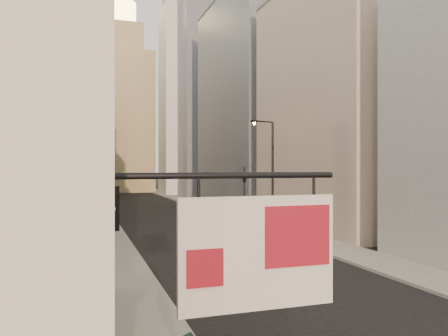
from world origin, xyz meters
The scene contains 14 objects.
sidewalk_left centered at (-6.50, 55.00, 0.07)m, with size 3.00×140.00×0.15m, color gray.
sidewalk_right centered at (6.50, 55.00, 0.07)m, with size 3.00×140.00×0.15m, color gray.
left_bldg_beige centered at (-12.00, 26.00, 8.00)m, with size 8.00×12.00×16.00m, color #BDA48F.
left_bldg_grey centered at (-12.00, 42.00, 10.00)m, with size 8.00×16.00×20.00m, color gray.
left_bldg_tan centered at (-12.00, 60.00, 8.50)m, with size 8.00×18.00×17.00m, color #978763.
left_bldg_wingrid centered at (-12.00, 80.00, 12.00)m, with size 8.00×20.00×24.00m, color gray.
right_bldg_beige centered at (12.00, 30.00, 10.00)m, with size 8.00×16.00×20.00m, color #BDA48F.
right_bldg_wingrid centered at (12.00, 50.00, 13.00)m, with size 8.00×20.00×26.00m, color gray.
highrise centered at (18.00, 78.00, 25.66)m, with size 21.00×23.00×51.20m.
clock_tower centered at (-1.00, 92.00, 17.63)m, with size 14.00×14.00×44.90m.
white_tower centered at (10.00, 78.00, 18.61)m, with size 8.00×8.00×41.50m.
streetlamp_mid centered at (6.38, 31.18, 4.94)m, with size 2.21×0.83×8.66m.
traffic_light_left centered at (-6.20, 42.82, 3.58)m, with size 0.59×0.52×5.00m.
traffic_light_right centered at (6.57, 37.52, 3.80)m, with size 0.69×0.69×5.00m.
Camera 1 is at (-8.14, -0.89, 4.98)m, focal length 35.00 mm.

